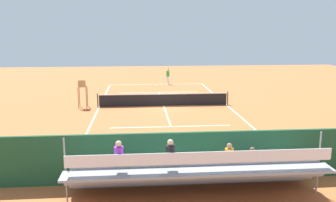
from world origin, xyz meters
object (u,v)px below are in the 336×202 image
Objects in this scene: courtside_bench at (235,159)px; equipment_bag at (202,170)px; bleacher_stand at (194,172)px; tennis_racket at (160,83)px; umpire_chair at (82,91)px; tennis_net at (164,100)px; tennis_player at (168,75)px; tennis_ball_near at (159,86)px.

courtside_bench reaches higher than equipment_bag.
tennis_racket is (-0.49, -26.89, -0.90)m from bleacher_stand.
tennis_racket is at bearing -119.65° from umpire_chair.
bleacher_stand is 5.03× the size of courtside_bench.
tennis_racket is at bearing -86.28° from courtside_bench.
tennis_net is at bearing 87.86° from tennis_racket.
tennis_net is 6.25m from umpire_chair.
tennis_player is 2.06m from tennis_ball_near.
tennis_ball_near is (-0.17, -9.62, -0.47)m from tennis_net.
courtside_bench reaches higher than tennis_ball_near.
tennis_net is at bearing -178.99° from umpire_chair.
umpire_chair is (6.15, -15.24, 0.39)m from bleacher_stand.
bleacher_stand reaches higher than tennis_net.
umpire_chair is at bearing 60.35° from tennis_racket.
equipment_bag is 23.02m from tennis_ball_near.
tennis_ball_near is (0.27, 1.92, 0.02)m from tennis_racket.
equipment_bag is 24.94m from tennis_racket.
bleacher_stand is at bearing 87.12° from tennis_player.
bleacher_stand is (0.05, 15.35, 0.42)m from tennis_net.
bleacher_stand reaches higher than equipment_bag.
tennis_net is at bearing -87.32° from equipment_bag.
umpire_chair is at bearing 56.79° from tennis_ball_near.
umpire_chair is at bearing -57.93° from courtside_bench.
tennis_net is 15.36m from bleacher_stand.
tennis_net is 13.43m from courtside_bench.
equipment_bag is 0.47× the size of tennis_player.
tennis_racket is at bearing -91.03° from bleacher_stand.
courtside_bench is 24.87m from tennis_racket.
umpire_chair is 1.11× the size of tennis_player.
umpire_chair reaches higher than courtside_bench.
bleacher_stand is 4.70× the size of tennis_player.
umpire_chair is 11.70m from tennis_ball_near.
tennis_racket is 1.94m from tennis_ball_near.
umpire_chair reaches higher than tennis_racket.
tennis_player is (-7.47, -11.16, -0.30)m from umpire_chair.
tennis_player is at bearing -127.65° from tennis_ball_near.
umpire_chair is 15.55m from courtside_bench.
bleacher_stand is at bearing 44.78° from courtside_bench.
courtside_bench is 0.93× the size of tennis_player.
tennis_ball_near is (0.46, -23.02, -0.15)m from equipment_bag.
tennis_ball_near is at bearing 82.13° from tennis_racket.
tennis_racket is (1.61, -24.81, -0.54)m from courtside_bench.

